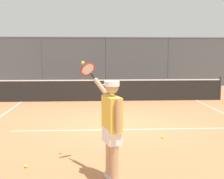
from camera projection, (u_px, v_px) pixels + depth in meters
name	position (u px, v px, depth m)	size (l,w,h in m)	color
ground_plane	(118.00, 124.00, 9.42)	(60.00, 60.00, 0.00)	#C67A4C
court_line_markings	(120.00, 132.00, 8.49)	(7.88, 9.36, 0.01)	white
fence_backdrop	(106.00, 64.00, 18.85)	(17.85, 1.37, 3.04)	#474C51
tennis_net	(110.00, 90.00, 13.80)	(10.12, 0.09, 1.07)	#2D2D2D
tennis_player	(111.00, 123.00, 5.17)	(0.75, 1.31, 2.02)	silver
tennis_ball_near_net	(162.00, 137.00, 7.91)	(0.07, 0.07, 0.07)	#D6E042
tennis_ball_near_baseline	(26.00, 166.00, 5.90)	(0.07, 0.07, 0.07)	#D6E042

